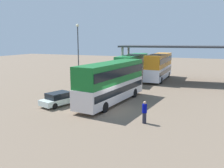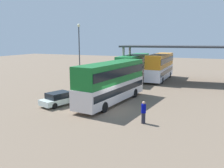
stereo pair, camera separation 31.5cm
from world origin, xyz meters
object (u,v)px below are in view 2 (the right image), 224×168
object	(u,v)px
double_decker_mid_row	(160,66)
pedestrian_waiting	(144,112)
double_decker_main	(112,81)
lamppost_tall	(79,47)
double_decker_near_canopy	(134,67)
parked_hatchback	(60,99)

from	to	relation	value
double_decker_mid_row	pedestrian_waiting	size ratio (longest dim) A/B	5.81
double_decker_mid_row	pedestrian_waiting	xyz separation A→B (m)	(3.13, -21.05, -1.41)
double_decker_main	double_decker_mid_row	distance (m)	16.32
double_decker_mid_row	lamppost_tall	xyz separation A→B (m)	(-11.06, -6.89, 3.16)
double_decker_near_canopy	double_decker_mid_row	bearing A→B (deg)	-60.62
double_decker_main	pedestrian_waiting	world-z (taller)	double_decker_main
double_decker_near_canopy	lamppost_tall	bearing A→B (deg)	120.48
double_decker_mid_row	lamppost_tall	bearing A→B (deg)	122.57
parked_hatchback	pedestrian_waiting	distance (m)	9.46
parked_hatchback	double_decker_mid_row	xyz separation A→B (m)	(6.15, 19.18, 1.65)
double_decker_main	pedestrian_waiting	xyz separation A→B (m)	(4.75, -4.81, -1.42)
double_decker_main	double_decker_near_canopy	xyz separation A→B (m)	(-2.16, 13.95, -0.05)
double_decker_near_canopy	lamppost_tall	xyz separation A→B (m)	(-7.28, -4.60, 3.21)
lamppost_tall	double_decker_main	bearing A→B (deg)	-44.72
parked_hatchback	double_decker_main	bearing A→B (deg)	-39.09
double_decker_near_canopy	pedestrian_waiting	size ratio (longest dim) A/B	6.41
parked_hatchback	double_decker_mid_row	bearing A→B (deg)	0.14
double_decker_main	parked_hatchback	xyz separation A→B (m)	(-4.53, -2.94, -1.66)
parked_hatchback	pedestrian_waiting	bearing A→B (deg)	-83.49
lamppost_tall	pedestrian_waiting	distance (m)	20.56
pedestrian_waiting	parked_hatchback	bearing A→B (deg)	157.84
double_decker_main	double_decker_near_canopy	distance (m)	14.12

